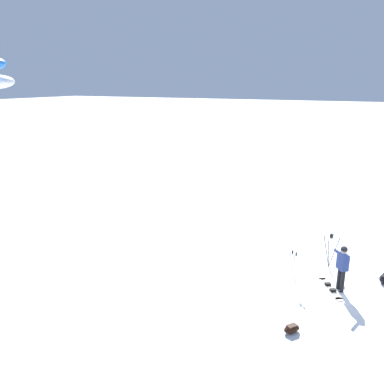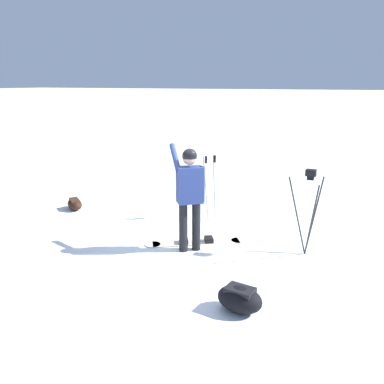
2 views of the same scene
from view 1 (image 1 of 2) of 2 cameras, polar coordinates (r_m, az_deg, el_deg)
name	(u,v)px [view 1 (image 1 of 2)]	position (r m, az deg, el deg)	size (l,w,h in m)	color
ground_plane	(336,288)	(15.61, 20.24, -12.97)	(300.00, 300.00, 0.00)	white
snowboarder	(342,264)	(15.04, 21.00, -9.71)	(0.55, 0.74, 1.74)	black
snowboard	(330,288)	(15.49, 19.44, -13.01)	(1.06, 1.56, 0.10)	beige
camera_tripod	(331,244)	(16.74, 19.50, -7.10)	(0.64, 0.54, 1.41)	#262628
gear_bag_small	(292,328)	(12.77, 14.28, -18.66)	(0.55, 0.59, 0.24)	black
ski_poles	(294,263)	(15.04, 14.56, -9.94)	(0.31, 0.30, 1.30)	gray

